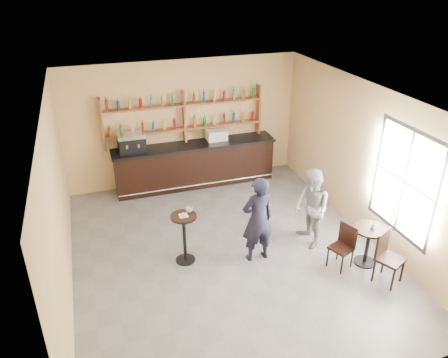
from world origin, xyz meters
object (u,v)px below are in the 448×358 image
object	(u,v)px
chair_south	(390,259)
patron_second	(311,209)
espresso_machine	(132,143)
pastry_case	(216,136)
cafe_table	(367,246)
bar_counter	(195,164)
man_main	(258,220)
chair_west	(341,248)
pedestal_table	(185,239)

from	to	relation	value
chair_south	patron_second	bearing A→B (deg)	90.93
espresso_machine	chair_south	bearing A→B (deg)	-53.98
pastry_case	cafe_table	size ratio (longest dim) A/B	0.66
bar_counter	man_main	size ratio (longest dim) A/B	2.36
chair_west	patron_second	bearing A→B (deg)	169.70
cafe_table	patron_second	size ratio (longest dim) A/B	0.48
espresso_machine	bar_counter	bearing A→B (deg)	-2.24
pedestal_table	pastry_case	bearing A→B (deg)	62.62
espresso_machine	man_main	size ratio (longest dim) A/B	0.36
cafe_table	man_main	bearing A→B (deg)	157.40
bar_counter	man_main	bearing A→B (deg)	-84.98
pastry_case	chair_west	bearing A→B (deg)	-66.50
cafe_table	chair_west	xyz separation A→B (m)	(-0.55, 0.05, 0.04)
man_main	patron_second	bearing A→B (deg)	-177.24
chair_west	bar_counter	bearing A→B (deg)	179.17
chair_west	chair_south	world-z (taller)	chair_south
bar_counter	pastry_case	xyz separation A→B (m)	(0.58, 0.00, 0.72)
bar_counter	patron_second	size ratio (longest dim) A/B	2.50
pedestal_table	chair_west	size ratio (longest dim) A/B	1.17
patron_second	bar_counter	bearing A→B (deg)	-154.63
bar_counter	cafe_table	bearing A→B (deg)	-62.31
pastry_case	cafe_table	distance (m)	4.72
pastry_case	chair_south	distance (m)	5.28
bar_counter	pedestal_table	distance (m)	3.32
pastry_case	patron_second	world-z (taller)	patron_second
bar_counter	cafe_table	distance (m)	4.88
bar_counter	man_main	xyz separation A→B (m)	(0.31, -3.50, 0.32)
bar_counter	pastry_case	distance (m)	0.93
bar_counter	chair_west	size ratio (longest dim) A/B	4.74
espresso_machine	chair_south	distance (m)	6.32
bar_counter	espresso_machine	distance (m)	1.75
cafe_table	chair_south	world-z (taller)	chair_south
cafe_table	pastry_case	bearing A→B (deg)	111.31
espresso_machine	pastry_case	world-z (taller)	espresso_machine
patron_second	cafe_table	bearing A→B (deg)	39.65
pastry_case	patron_second	bearing A→B (deg)	-65.86
pedestal_table	man_main	distance (m)	1.45
pedestal_table	chair_south	size ratio (longest dim) A/B	1.03
pastry_case	pedestal_table	xyz separation A→B (m)	(-1.63, -3.15, -0.78)
pedestal_table	patron_second	world-z (taller)	patron_second
man_main	cafe_table	world-z (taller)	man_main
patron_second	chair_west	bearing A→B (deg)	13.58
espresso_machine	cafe_table	bearing A→B (deg)	-50.68
espresso_machine	chair_west	world-z (taller)	espresso_machine
pedestal_table	patron_second	size ratio (longest dim) A/B	0.62
pedestal_table	chair_south	world-z (taller)	pedestal_table
chair_west	pedestal_table	bearing A→B (deg)	-134.74
bar_counter	patron_second	distance (m)	3.72
bar_counter	pedestal_table	xyz separation A→B (m)	(-1.05, -3.15, -0.05)
man_main	cafe_table	bearing A→B (deg)	154.41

